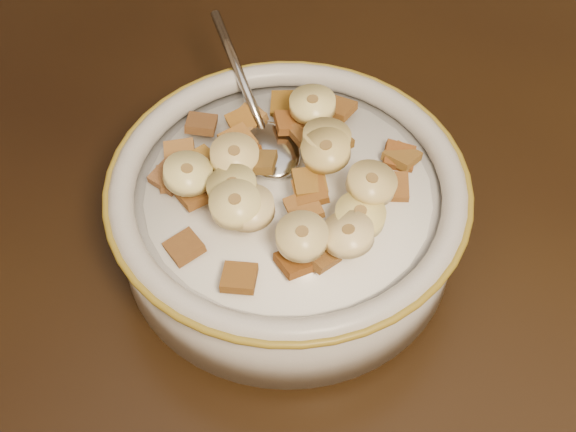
% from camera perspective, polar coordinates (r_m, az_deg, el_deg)
% --- Properties ---
extents(cereal_bowl, '(0.23, 0.23, 0.05)m').
position_cam_1_polar(cereal_bowl, '(0.54, 0.00, -0.19)').
color(cereal_bowl, beige).
rests_on(cereal_bowl, table).
extents(milk, '(0.19, 0.19, 0.00)m').
position_cam_1_polar(milk, '(0.52, 0.00, 1.64)').
color(milk, white).
rests_on(milk, cereal_bowl).
extents(spoon, '(0.07, 0.07, 0.01)m').
position_cam_1_polar(spoon, '(0.54, -1.28, 4.72)').
color(spoon, '#A7A7A7').
rests_on(spoon, cereal_bowl).
extents(cereal_square_0, '(0.03, 0.03, 0.01)m').
position_cam_1_polar(cereal_square_0, '(0.47, -3.49, -4.41)').
color(cereal_square_0, brown).
rests_on(cereal_square_0, milk).
extents(cereal_square_1, '(0.02, 0.03, 0.01)m').
position_cam_1_polar(cereal_square_1, '(0.51, -2.03, 3.86)').
color(cereal_square_1, brown).
rests_on(cereal_square_1, milk).
extents(cereal_square_2, '(0.02, 0.02, 0.01)m').
position_cam_1_polar(cereal_square_2, '(0.54, 7.91, 4.21)').
color(cereal_square_2, brown).
rests_on(cereal_square_2, milk).
extents(cereal_square_3, '(0.03, 0.03, 0.01)m').
position_cam_1_polar(cereal_square_3, '(0.50, -4.67, 1.94)').
color(cereal_square_3, '#8F621F').
rests_on(cereal_square_3, milk).
extents(cereal_square_4, '(0.03, 0.03, 0.01)m').
position_cam_1_polar(cereal_square_4, '(0.49, 1.12, 0.58)').
color(cereal_square_4, brown).
rests_on(cereal_square_4, milk).
extents(cereal_square_5, '(0.03, 0.03, 0.01)m').
position_cam_1_polar(cereal_square_5, '(0.51, -6.64, 1.55)').
color(cereal_square_5, brown).
rests_on(cereal_square_5, milk).
extents(cereal_square_6, '(0.03, 0.03, 0.01)m').
position_cam_1_polar(cereal_square_6, '(0.57, -0.20, 7.97)').
color(cereal_square_6, brown).
rests_on(cereal_square_6, milk).
extents(cereal_square_7, '(0.03, 0.03, 0.01)m').
position_cam_1_polar(cereal_square_7, '(0.52, -3.31, 3.95)').
color(cereal_square_7, olive).
rests_on(cereal_square_7, milk).
extents(cereal_square_8, '(0.03, 0.03, 0.01)m').
position_cam_1_polar(cereal_square_8, '(0.50, 1.60, 1.76)').
color(cereal_square_8, brown).
rests_on(cereal_square_8, milk).
extents(cereal_square_9, '(0.03, 0.03, 0.01)m').
position_cam_1_polar(cereal_square_9, '(0.49, -7.38, -2.21)').
color(cereal_square_9, brown).
rests_on(cereal_square_9, milk).
extents(cereal_square_10, '(0.03, 0.03, 0.01)m').
position_cam_1_polar(cereal_square_10, '(0.54, 1.37, 5.89)').
color(cereal_square_10, brown).
rests_on(cereal_square_10, milk).
extents(cereal_square_11, '(0.03, 0.03, 0.01)m').
position_cam_1_polar(cereal_square_11, '(0.53, -6.17, 3.85)').
color(cereal_square_11, '#9C6921').
rests_on(cereal_square_11, milk).
extents(cereal_square_12, '(0.02, 0.02, 0.01)m').
position_cam_1_polar(cereal_square_12, '(0.52, -6.26, 2.86)').
color(cereal_square_12, brown).
rests_on(cereal_square_12, milk).
extents(cereal_square_13, '(0.03, 0.03, 0.01)m').
position_cam_1_polar(cereal_square_13, '(0.53, -3.59, 5.35)').
color(cereal_square_13, '#94592C').
rests_on(cereal_square_13, milk).
extents(cereal_square_14, '(0.02, 0.02, 0.01)m').
position_cam_1_polar(cereal_square_14, '(0.53, -8.46, 2.79)').
color(cereal_square_14, brown).
rests_on(cereal_square_14, milk).
extents(cereal_square_15, '(0.03, 0.03, 0.01)m').
position_cam_1_polar(cereal_square_15, '(0.50, 1.56, 2.40)').
color(cereal_square_15, '#8E5E24').
rests_on(cereal_square_15, milk).
extents(cereal_square_16, '(0.03, 0.03, 0.01)m').
position_cam_1_polar(cereal_square_16, '(0.54, 0.19, 6.65)').
color(cereal_square_16, brown).
rests_on(cereal_square_16, milk).
extents(cereal_square_17, '(0.03, 0.03, 0.01)m').
position_cam_1_polar(cereal_square_17, '(0.52, -5.79, 2.93)').
color(cereal_square_17, brown).
rests_on(cereal_square_17, milk).
extents(cereal_square_18, '(0.02, 0.02, 0.01)m').
position_cam_1_polar(cereal_square_18, '(0.56, 3.60, 7.64)').
color(cereal_square_18, brown).
rests_on(cereal_square_18, milk).
extents(cereal_square_19, '(0.03, 0.03, 0.01)m').
position_cam_1_polar(cereal_square_19, '(0.56, -3.19, 6.72)').
color(cereal_square_19, '#95621F').
rests_on(cereal_square_19, milk).
extents(cereal_square_20, '(0.03, 0.03, 0.01)m').
position_cam_1_polar(cereal_square_20, '(0.53, -8.15, 2.66)').
color(cereal_square_20, brown).
rests_on(cereal_square_20, milk).
extents(cereal_square_21, '(0.03, 0.03, 0.01)m').
position_cam_1_polar(cereal_square_21, '(0.54, -7.72, 4.42)').
color(cereal_square_21, brown).
rests_on(cereal_square_21, milk).
extents(cereal_square_22, '(0.02, 0.03, 0.01)m').
position_cam_1_polar(cereal_square_22, '(0.54, 8.11, 4.24)').
color(cereal_square_22, brown).
rests_on(cereal_square_22, milk).
extents(cereal_square_23, '(0.02, 0.02, 0.01)m').
position_cam_1_polar(cereal_square_23, '(0.52, -3.38, 4.46)').
color(cereal_square_23, brown).
rests_on(cereal_square_23, milk).
extents(cereal_square_24, '(0.03, 0.03, 0.01)m').
position_cam_1_polar(cereal_square_24, '(0.55, -6.18, 6.53)').
color(cereal_square_24, brown).
rests_on(cereal_square_24, milk).
extents(cereal_square_25, '(0.03, 0.03, 0.01)m').
position_cam_1_polar(cereal_square_25, '(0.54, 3.27, 5.38)').
color(cereal_square_25, brown).
rests_on(cereal_square_25, milk).
extents(cereal_square_26, '(0.03, 0.03, 0.01)m').
position_cam_1_polar(cereal_square_26, '(0.48, 0.56, -3.26)').
color(cereal_square_26, brown).
rests_on(cereal_square_26, milk).
extents(cereal_square_27, '(0.03, 0.03, 0.01)m').
position_cam_1_polar(cereal_square_27, '(0.52, 7.47, 2.08)').
color(cereal_square_27, brown).
rests_on(cereal_square_27, milk).
extents(cereal_square_28, '(0.03, 0.03, 0.01)m').
position_cam_1_polar(cereal_square_28, '(0.48, 2.30, -2.74)').
color(cereal_square_28, brown).
rests_on(cereal_square_28, milk).
extents(cereal_square_29, '(0.03, 0.03, 0.01)m').
position_cam_1_polar(cereal_square_29, '(0.56, -2.82, 6.99)').
color(cereal_square_29, brown).
rests_on(cereal_square_29, milk).
extents(cereal_square_30, '(0.02, 0.02, 0.01)m').
position_cam_1_polar(cereal_square_30, '(0.56, -2.89, 6.86)').
color(cereal_square_30, olive).
rests_on(cereal_square_30, milk).
extents(banana_slice_0, '(0.04, 0.04, 0.01)m').
position_cam_1_polar(banana_slice_0, '(0.49, 5.14, 0.04)').
color(banana_slice_0, '#F7E988').
rests_on(banana_slice_0, milk).
extents(banana_slice_1, '(0.04, 0.04, 0.02)m').
position_cam_1_polar(banana_slice_1, '(0.47, 4.29, -1.30)').
color(banana_slice_1, '#FFE6A9').
rests_on(banana_slice_1, milk).
extents(banana_slice_2, '(0.04, 0.04, 0.02)m').
position_cam_1_polar(banana_slice_2, '(0.49, 5.96, 2.34)').
color(banana_slice_2, '#E6C888').
rests_on(banana_slice_2, milk).
extents(banana_slice_3, '(0.04, 0.04, 0.01)m').
position_cam_1_polar(banana_slice_3, '(0.51, -3.83, 4.30)').
color(banana_slice_3, '#E1C688').
rests_on(banana_slice_3, milk).
extents(banana_slice_4, '(0.04, 0.04, 0.01)m').
position_cam_1_polar(banana_slice_4, '(0.51, 2.76, 5.54)').
color(banana_slice_4, tan).
rests_on(banana_slice_4, milk).
extents(banana_slice_5, '(0.04, 0.04, 0.01)m').
position_cam_1_polar(banana_slice_5, '(0.47, 1.00, -1.46)').
color(banana_slice_5, '#D4BD7C').
rests_on(banana_slice_5, milk).
extents(banana_slice_6, '(0.04, 0.04, 0.01)m').
position_cam_1_polar(banana_slice_6, '(0.49, -3.98, 2.05)').
color(banana_slice_6, '#E6D479').
rests_on(banana_slice_6, milk).
extents(banana_slice_7, '(0.04, 0.04, 0.02)m').
position_cam_1_polar(banana_slice_7, '(0.51, -7.15, 3.02)').
color(banana_slice_7, '#FCE98C').
rests_on(banana_slice_7, milk).
extents(banana_slice_8, '(0.04, 0.04, 0.01)m').
position_cam_1_polar(banana_slice_8, '(0.48, -3.78, 0.84)').
color(banana_slice_8, '#F0D689').
rests_on(banana_slice_8, milk).
extents(banana_slice_9, '(0.04, 0.04, 0.01)m').
position_cam_1_polar(banana_slice_9, '(0.48, -2.78, 0.59)').
color(banana_slice_9, '#F8D78C').
rests_on(banana_slice_9, milk).
extents(banana_slice_10, '(0.04, 0.04, 0.02)m').
position_cam_1_polar(banana_slice_10, '(0.50, 2.71, 4.68)').
color(banana_slice_10, '#DDC46B').
rests_on(banana_slice_10, milk).
extents(banana_slice_11, '(0.04, 0.04, 0.01)m').
position_cam_1_polar(banana_slice_11, '(0.54, 1.75, 7.94)').
color(banana_slice_11, '#FAEA8B').
rests_on(banana_slice_11, milk).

